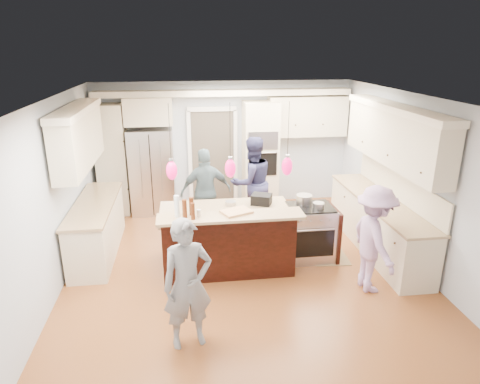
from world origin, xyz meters
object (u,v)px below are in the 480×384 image
object	(u,v)px
refrigerator	(152,171)
island_range	(311,232)
kitchen_island	(227,237)
person_bar_end	(188,284)
person_far_left	(252,183)

from	to	relation	value
refrigerator	island_range	world-z (taller)	refrigerator
refrigerator	island_range	xyz separation A→B (m)	(2.71, -2.49, -0.44)
kitchen_island	island_range	distance (m)	1.41
refrigerator	kitchen_island	distance (m)	2.91
refrigerator	kitchen_island	world-z (taller)	refrigerator
person_bar_end	person_far_left	world-z (taller)	person_far_left
refrigerator	island_range	distance (m)	3.71
kitchen_island	person_bar_end	size ratio (longest dim) A/B	1.31
refrigerator	person_bar_end	bearing A→B (deg)	-81.67
person_bar_end	kitchen_island	bearing A→B (deg)	57.67
person_far_left	refrigerator	bearing A→B (deg)	-47.03
kitchen_island	island_range	xyz separation A→B (m)	(1.41, 0.08, -0.03)
kitchen_island	person_bar_end	world-z (taller)	person_bar_end
island_range	kitchen_island	bearing A→B (deg)	-176.93
refrigerator	island_range	bearing A→B (deg)	-42.59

